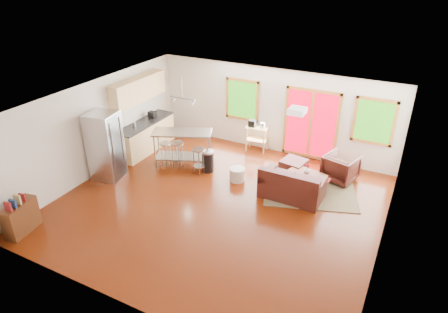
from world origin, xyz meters
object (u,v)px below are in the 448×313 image
at_px(ottoman, 293,167).
at_px(rug, 310,190).
at_px(coffee_table, 307,175).
at_px(island, 182,142).
at_px(refrigerator, 106,146).
at_px(armchair, 341,167).
at_px(loveseat, 291,187).
at_px(kitchen_cart, 256,130).

bearing_deg(ottoman, rug, -44.45).
bearing_deg(ottoman, coffee_table, -44.37).
height_order(coffee_table, island, island).
relative_size(rug, refrigerator, 1.24).
bearing_deg(island, refrigerator, -133.59).
distance_m(armchair, ottoman, 1.27).
xyz_separation_m(loveseat, coffee_table, (0.18, 0.70, 0.01)).
bearing_deg(ottoman, loveseat, -74.24).
xyz_separation_m(loveseat, refrigerator, (-4.81, -1.26, 0.61)).
relative_size(rug, ottoman, 3.68).
bearing_deg(rug, armchair, 59.36).
height_order(rug, coffee_table, coffee_table).
bearing_deg(island, ottoman, 17.61).
distance_m(loveseat, refrigerator, 5.01).
bearing_deg(rug, island, -175.57).
height_order(armchair, kitchen_cart, kitchen_cart).
height_order(armchair, island, island).
xyz_separation_m(coffee_table, kitchen_cart, (-2.04, 1.40, 0.34)).
bearing_deg(armchair, ottoman, 26.46).
bearing_deg(coffee_table, loveseat, -104.35).
relative_size(loveseat, armchair, 1.88).
bearing_deg(loveseat, kitchen_cart, 132.17).
distance_m(loveseat, coffee_table, 0.73).
bearing_deg(kitchen_cart, rug, -35.33).
height_order(loveseat, armchair, armchair).
height_order(ottoman, refrigerator, refrigerator).
xyz_separation_m(coffee_table, refrigerator, (-4.99, -1.97, 0.59)).
bearing_deg(refrigerator, armchair, 16.11).
bearing_deg(refrigerator, island, 36.99).
xyz_separation_m(ottoman, refrigerator, (-4.47, -2.48, 0.72)).
bearing_deg(refrigerator, loveseat, 5.30).
relative_size(coffee_table, island, 0.61).
xyz_separation_m(refrigerator, island, (1.44, 1.52, -0.21)).
relative_size(coffee_table, armchair, 1.33).
distance_m(rug, coffee_table, 0.40).
bearing_deg(ottoman, island, -162.39).
height_order(coffee_table, ottoman, ottoman).
bearing_deg(kitchen_cart, island, -129.04).
bearing_deg(refrigerator, rug, 9.88).
bearing_deg(kitchen_cart, refrigerator, -131.17).
distance_m(ottoman, island, 3.21).
bearing_deg(island, armchair, 15.81).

